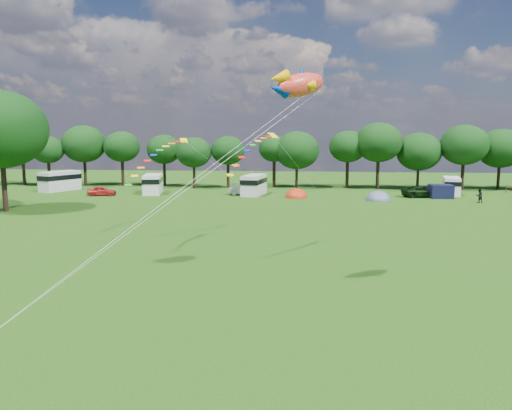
# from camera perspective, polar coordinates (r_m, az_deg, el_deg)

# --- Properties ---
(ground_plane) EXTENTS (180.00, 180.00, 0.00)m
(ground_plane) POSITION_cam_1_polar(r_m,az_deg,el_deg) (25.46, -1.84, -11.54)
(ground_plane) COLOR black
(ground_plane) RESTS_ON ground
(tree_line) EXTENTS (102.98, 10.98, 10.27)m
(tree_line) POSITION_cam_1_polar(r_m,az_deg,el_deg) (78.80, 7.32, 6.49)
(tree_line) COLOR black
(tree_line) RESTS_ON ground
(big_tree) EXTENTS (10.00, 10.00, 13.28)m
(big_tree) POSITION_cam_1_polar(r_m,az_deg,el_deg) (61.49, -27.19, 7.69)
(big_tree) COLOR black
(big_tree) RESTS_ON ground
(car_a) EXTENTS (4.17, 2.28, 1.32)m
(car_a) POSITION_cam_1_polar(r_m,az_deg,el_deg) (72.52, -17.20, 1.54)
(car_a) COLOR red
(car_a) RESTS_ON ground
(car_b) EXTENTS (4.19, 1.62, 1.47)m
(car_b) POSITION_cam_1_polar(r_m,az_deg,el_deg) (70.02, -1.35, 1.74)
(car_b) COLOR gray
(car_b) RESTS_ON ground
(car_d) EXTENTS (5.95, 3.69, 1.51)m
(car_d) POSITION_cam_1_polar(r_m,az_deg,el_deg) (71.44, 18.48, 1.46)
(car_d) COLOR black
(car_d) RESTS_ON ground
(campervan_a) EXTENTS (4.81, 6.55, 2.95)m
(campervan_a) POSITION_cam_1_polar(r_m,az_deg,el_deg) (80.69, -21.50, 2.64)
(campervan_a) COLOR silver
(campervan_a) RESTS_ON ground
(campervan_b) EXTENTS (3.41, 5.97, 2.75)m
(campervan_b) POSITION_cam_1_polar(r_m,az_deg,el_deg) (73.22, -11.71, 2.44)
(campervan_b) COLOR silver
(campervan_b) RESTS_ON ground
(campervan_c) EXTENTS (3.33, 6.05, 2.81)m
(campervan_c) POSITION_cam_1_polar(r_m,az_deg,el_deg) (70.19, -0.23, 2.39)
(campervan_c) COLOR silver
(campervan_c) RESTS_ON ground
(campervan_d) EXTENTS (3.10, 5.38, 2.48)m
(campervan_d) POSITION_cam_1_polar(r_m,az_deg,el_deg) (75.60, 21.44, 2.11)
(campervan_d) COLOR white
(campervan_d) RESTS_ON ground
(tent_orange) EXTENTS (3.14, 3.44, 2.46)m
(tent_orange) POSITION_cam_1_polar(r_m,az_deg,el_deg) (67.73, 4.63, 0.89)
(tent_orange) COLOR #B9290E
(tent_orange) RESTS_ON ground
(tent_greyblue) EXTENTS (3.32, 3.64, 2.47)m
(tent_greyblue) POSITION_cam_1_polar(r_m,az_deg,el_deg) (66.39, 13.78, 0.53)
(tent_greyblue) COLOR #4E596B
(tent_greyblue) RESTS_ON ground
(awning_navy) EXTENTS (2.98, 2.47, 1.80)m
(awning_navy) POSITION_cam_1_polar(r_m,az_deg,el_deg) (71.16, 20.36, 1.47)
(awning_navy) COLOR black
(awning_navy) RESTS_ON ground
(fish_kite) EXTENTS (3.40, 2.75, 1.88)m
(fish_kite) POSITION_cam_1_polar(r_m,az_deg,el_deg) (27.06, 4.64, 13.56)
(fish_kite) COLOR red
(fish_kite) RESTS_ON ground
(streamer_kite_b) EXTENTS (4.35, 4.65, 3.82)m
(streamer_kite_b) POSITION_cam_1_polar(r_m,az_deg,el_deg) (43.05, -10.77, 5.80)
(streamer_kite_b) COLOR #FFCB00
(streamer_kite_b) RESTS_ON ground
(streamer_kite_c) EXTENTS (3.19, 5.03, 2.82)m
(streamer_kite_c) POSITION_cam_1_polar(r_m,az_deg,el_deg) (34.85, 0.05, 6.72)
(streamer_kite_c) COLOR yellow
(streamer_kite_c) RESTS_ON ground
(walker_a) EXTENTS (1.01, 0.78, 1.83)m
(walker_a) POSITION_cam_1_polar(r_m,az_deg,el_deg) (68.08, 24.15, 0.99)
(walker_a) COLOR black
(walker_a) RESTS_ON ground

